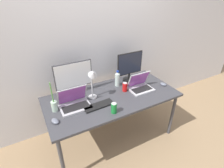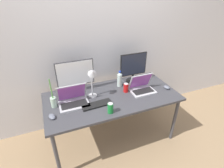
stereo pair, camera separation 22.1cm
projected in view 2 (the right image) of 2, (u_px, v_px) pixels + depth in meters
name	position (u px, v px, depth m)	size (l,w,h in m)	color
ground_plane	(112.00, 136.00, 2.67)	(16.00, 16.00, 0.00)	#9E7F5B
wall_back	(97.00, 42.00, 2.50)	(7.00, 0.08, 2.60)	silver
work_desk	(112.00, 99.00, 2.33)	(1.74, 0.83, 0.74)	#424247
monitor_left	(75.00, 75.00, 2.28)	(0.49, 0.18, 0.45)	#38383D
monitor_center	(133.00, 67.00, 2.54)	(0.41, 0.19, 0.44)	black
laptop_silver	(73.00, 100.00, 2.13)	(0.36, 0.26, 0.26)	#B7B7BC
laptop_secondary	(142.00, 87.00, 2.39)	(0.32, 0.24, 0.24)	silver
keyboard_main	(97.00, 105.00, 2.12)	(0.37, 0.12, 0.02)	black
mouse_by_keyboard	(52.00, 117.00, 1.91)	(0.06, 0.11, 0.04)	slate
mouse_by_laptop	(167.00, 87.00, 2.46)	(0.06, 0.09, 0.04)	slate
water_bottle	(120.00, 79.00, 2.48)	(0.07, 0.07, 0.24)	silver
soda_can_near_keyboard	(126.00, 88.00, 2.36)	(0.07, 0.07, 0.13)	red
soda_can_by_laptop	(110.00, 108.00, 1.97)	(0.07, 0.07, 0.13)	#197F33
bamboo_vase	(53.00, 101.00, 2.06)	(0.07, 0.07, 0.37)	#B2D1B7
desk_lamp	(92.00, 78.00, 2.12)	(0.11, 0.18, 0.42)	#B7B7BC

